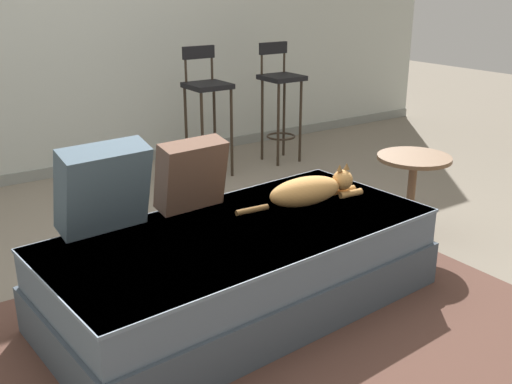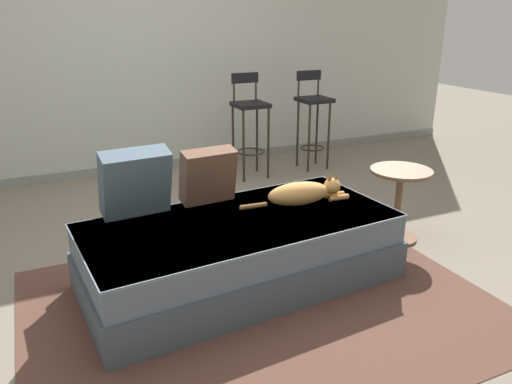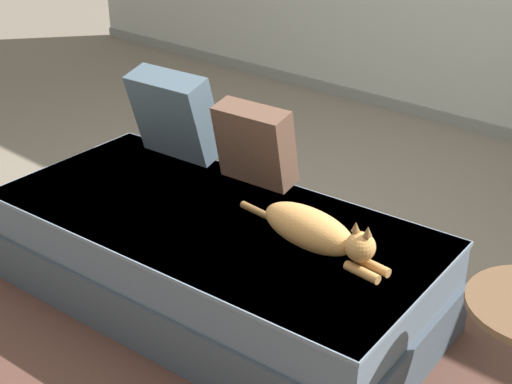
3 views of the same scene
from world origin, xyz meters
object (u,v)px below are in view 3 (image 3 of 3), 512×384
object	(u,v)px
couch	(214,259)
throw_pillow_middle	(255,144)
throw_pillow_corner	(175,115)
cat	(315,231)

from	to	relation	value
couch	throw_pillow_middle	bearing A→B (deg)	102.05
throw_pillow_corner	throw_pillow_middle	distance (m)	0.48
throw_pillow_corner	throw_pillow_middle	xyz separation A→B (m)	(0.47, 0.04, -0.03)
couch	cat	world-z (taller)	cat
couch	cat	bearing A→B (deg)	8.23
couch	throw_pillow_middle	distance (m)	0.53
throw_pillow_corner	throw_pillow_middle	world-z (taller)	throw_pillow_corner
cat	throw_pillow_middle	bearing A→B (deg)	152.53
throw_pillow_middle	throw_pillow_corner	bearing A→B (deg)	-175.55
throw_pillow_middle	couch	bearing A→B (deg)	-77.95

